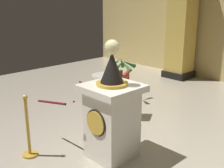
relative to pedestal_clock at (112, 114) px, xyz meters
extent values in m
plane|color=#B2A893|center=(0.30, -0.03, -0.72)|extent=(12.73, 12.73, 0.00)
cube|color=silver|center=(0.00, 0.00, -0.18)|extent=(0.63, 0.63, 1.07)
cube|color=silver|center=(0.00, 0.00, 0.40)|extent=(0.79, 0.79, 0.10)
cylinder|color=gold|center=(0.00, -0.33, -0.05)|extent=(0.36, 0.03, 0.36)
cylinder|color=black|center=(0.00, -0.32, -0.05)|extent=(0.41, 0.01, 0.41)
cylinder|color=gold|center=(0.00, 0.00, 0.47)|extent=(0.47, 0.47, 0.04)
cone|color=black|center=(0.00, 0.00, 0.72)|extent=(0.35, 0.35, 0.45)
cylinder|color=gold|center=(0.00, 0.00, 0.93)|extent=(0.03, 0.03, 0.05)
sphere|color=beige|center=(0.00, 0.00, 1.01)|extent=(0.22, 0.22, 0.22)
cylinder|color=gold|center=(-0.83, 0.79, -0.70)|extent=(0.24, 0.24, 0.03)
cylinder|color=gold|center=(-0.83, 0.79, -0.24)|extent=(0.05, 0.05, 0.97)
sphere|color=gold|center=(-0.83, 0.79, 0.29)|extent=(0.08, 0.08, 0.08)
cylinder|color=gold|center=(-0.91, -0.92, -0.70)|extent=(0.24, 0.24, 0.03)
cylinder|color=gold|center=(-0.91, -0.92, -0.25)|extent=(0.05, 0.05, 0.93)
sphere|color=gold|center=(-0.91, -0.92, 0.26)|extent=(0.08, 0.08, 0.08)
cylinder|color=#591419|center=(-0.85, 0.36, 0.07)|extent=(0.87, 0.08, 0.22)
cylinder|color=#591419|center=(-0.89, -0.50, 0.07)|extent=(0.87, 0.08, 0.22)
sphere|color=#591419|center=(-0.87, -0.07, -0.02)|extent=(0.04, 0.04, 0.04)
cube|color=black|center=(-2.01, 4.84, -0.62)|extent=(0.77, 0.77, 0.20)
cube|color=gold|center=(-2.01, 4.84, 1.08)|extent=(0.67, 0.67, 3.60)
cylinder|color=#2D2823|center=(-1.77, 2.00, -0.50)|extent=(0.53, 0.53, 0.45)
cylinder|color=brown|center=(-1.77, 2.00, -0.13)|extent=(0.08, 0.08, 0.30)
cone|color=#387533|center=(-1.58, 1.97, 0.17)|extent=(0.39, 0.16, 0.28)
cone|color=#387533|center=(-1.68, 2.17, 0.17)|extent=(0.23, 0.38, 0.29)
cone|color=#387533|center=(-1.89, 2.15, 0.17)|extent=(0.28, 0.32, 0.35)
cone|color=#387533|center=(-1.96, 1.99, 0.17)|extent=(0.36, 0.12, 0.32)
cone|color=#387533|center=(-1.87, 1.84, 0.17)|extent=(0.25, 0.38, 0.28)
cone|color=#387533|center=(-1.68, 1.84, 0.17)|extent=(0.23, 0.38, 0.27)
cylinder|color=#332D28|center=(-1.63, 1.35, -0.70)|extent=(0.41, 0.41, 0.03)
cylinder|color=#332D28|center=(-1.63, 1.35, -0.34)|extent=(0.06, 0.06, 0.76)
cylinder|color=silver|center=(-1.63, 1.35, 0.04)|extent=(0.58, 0.58, 0.03)
cylinder|color=black|center=(-1.30, 1.26, -0.49)|extent=(0.03, 0.03, 0.45)
cylinder|color=black|center=(-1.13, 0.98, -0.49)|extent=(0.03, 0.03, 0.45)
cylinder|color=black|center=(-1.02, 1.42, -0.49)|extent=(0.03, 0.03, 0.45)
cylinder|color=black|center=(-0.86, 1.14, -0.49)|extent=(0.03, 0.03, 0.45)
cube|color=maroon|center=(-1.08, 1.20, -0.24)|extent=(0.55, 0.55, 0.06)
cube|color=maroon|center=(-0.93, 1.29, 0.02)|extent=(0.24, 0.37, 0.45)
camera|label=1|loc=(2.94, -2.82, 1.68)|focal=46.59mm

